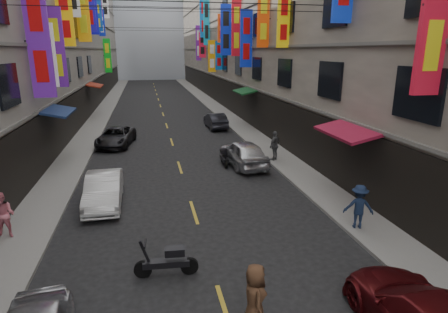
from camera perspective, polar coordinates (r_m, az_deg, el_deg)
name	(u,v)px	position (r m, az deg, el deg)	size (l,w,h in m)	color
sidewalk_left	(100,116)	(38.29, -18.32, 5.92)	(2.00, 90.00, 0.12)	slate
sidewalk_right	(222,112)	(38.80, -0.33, 6.84)	(2.00, 90.00, 0.12)	slate
building_row_left	(19,10)	(39.10, -28.82, 18.92)	(10.14, 90.00, 19.00)	gray
building_row_right	(281,15)	(40.08, 8.64, 20.48)	(10.14, 90.00, 19.00)	#A09586
haze_block	(149,27)	(87.70, -11.33, 18.75)	(18.00, 8.00, 22.00)	#ACB4C0
shop_signage	(160,9)	(30.63, -9.66, 21.32)	(14.00, 55.00, 12.13)	#0E43A6
street_awnings	(153,108)	(21.78, -10.82, 7.28)	(13.99, 35.20, 0.41)	#124727
overhead_cables	(166,7)	(25.74, -8.76, 21.61)	(14.00, 38.04, 1.24)	black
lane_markings	(165,119)	(35.13, -9.02, 5.60)	(0.12, 80.20, 0.01)	gold
scooter_crossing	(167,262)	(11.02, -8.63, -15.54)	(1.80, 0.50, 1.14)	black
scooter_far_right	(224,157)	(20.75, 0.00, -0.09)	(0.50, 1.80, 1.14)	black
car_left_mid	(104,190)	(16.14, -17.85, -4.86)	(1.37, 3.94, 1.30)	silver
car_left_far	(116,137)	(25.97, -16.12, 2.91)	(2.02, 4.37, 1.22)	black
car_right_mid	(243,153)	(20.55, 2.95, 0.54)	(1.71, 4.26, 1.45)	silver
car_right_far	(215,121)	(30.69, -1.31, 5.50)	(1.33, 3.81, 1.25)	#23242A
pedestrian_lfar	(3,215)	(14.46, -30.63, -7.73)	(0.77, 0.53, 1.58)	pink
pedestrian_rnear	(359,206)	(13.96, 19.86, -7.17)	(1.02, 0.53, 1.58)	#16223E
pedestrian_rfar	(275,146)	(21.36, 7.76, 1.67)	(0.99, 0.56, 1.68)	#505052
pedestrian_crossing	(255,299)	(8.93, 4.71, -20.77)	(0.81, 0.55, 1.66)	#503220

